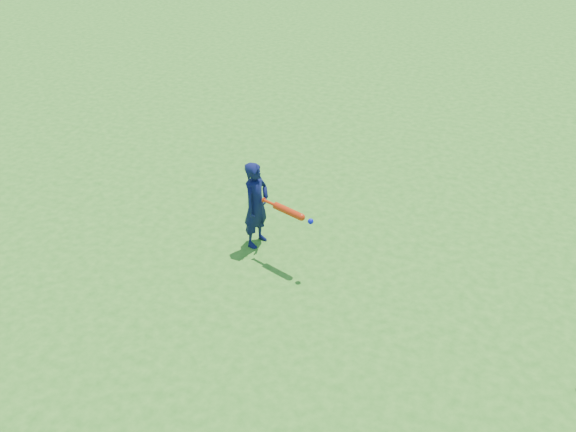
# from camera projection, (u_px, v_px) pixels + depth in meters

# --- Properties ---
(ground) EXTENTS (80.00, 80.00, 0.00)m
(ground) POSITION_uv_depth(u_px,v_px,m) (306.00, 251.00, 7.82)
(ground) COLOR #2D751B
(ground) RESTS_ON ground
(child) EXTENTS (0.35, 0.45, 1.11)m
(child) POSITION_uv_depth(u_px,v_px,m) (256.00, 205.00, 7.66)
(child) COLOR #0D123F
(child) RESTS_ON ground
(bat_swing) EXTENTS (0.70, 0.31, 0.08)m
(bat_swing) POSITION_uv_depth(u_px,v_px,m) (290.00, 212.00, 7.23)
(bat_swing) COLOR red
(bat_swing) RESTS_ON ground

